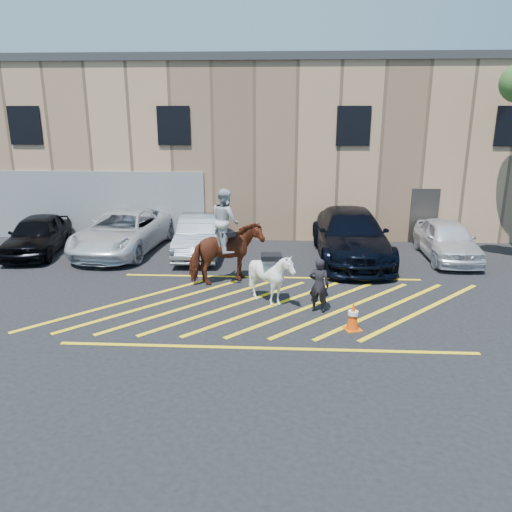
# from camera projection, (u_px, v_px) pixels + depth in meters

# --- Properties ---
(ground) EXTENTS (90.00, 90.00, 0.00)m
(ground) POSITION_uv_depth(u_px,v_px,m) (270.00, 303.00, 13.97)
(ground) COLOR black
(ground) RESTS_ON ground
(car_black_suv) EXTENTS (2.24, 4.40, 1.44)m
(car_black_suv) POSITION_uv_depth(u_px,v_px,m) (38.00, 235.00, 18.62)
(car_black_suv) COLOR black
(car_black_suv) RESTS_ON ground
(car_white_pickup) EXTENTS (3.11, 5.75, 1.53)m
(car_white_pickup) POSITION_uv_depth(u_px,v_px,m) (123.00, 231.00, 18.91)
(car_white_pickup) COLOR silver
(car_white_pickup) RESTS_ON ground
(car_silver_sedan) EXTENTS (1.68, 4.42, 1.44)m
(car_silver_sedan) POSITION_uv_depth(u_px,v_px,m) (200.00, 235.00, 18.53)
(car_silver_sedan) COLOR #8E939A
(car_silver_sedan) RESTS_ON ground
(car_blue_suv) EXTENTS (2.59, 6.02, 1.73)m
(car_blue_suv) POSITION_uv_depth(u_px,v_px,m) (351.00, 235.00, 17.92)
(car_blue_suv) COLOR black
(car_blue_suv) RESTS_ON ground
(car_white_suv) EXTENTS (1.71, 4.16, 1.41)m
(car_white_suv) POSITION_uv_depth(u_px,v_px,m) (447.00, 239.00, 17.97)
(car_white_suv) COLOR white
(car_white_suv) RESTS_ON ground
(handler) EXTENTS (0.62, 0.49, 1.48)m
(handler) POSITION_uv_depth(u_px,v_px,m) (319.00, 285.00, 13.18)
(handler) COLOR black
(handler) RESTS_ON ground
(warehouse) EXTENTS (32.42, 10.20, 7.30)m
(warehouse) POSITION_uv_depth(u_px,v_px,m) (277.00, 143.00, 24.44)
(warehouse) COLOR tan
(warehouse) RESTS_ON ground
(hatching_zone) EXTENTS (12.60, 5.12, 0.01)m
(hatching_zone) POSITION_uv_depth(u_px,v_px,m) (269.00, 306.00, 13.68)
(hatching_zone) COLOR yellow
(hatching_zone) RESTS_ON ground
(mounted_bay) EXTENTS (2.45, 1.98, 2.96)m
(mounted_bay) POSITION_uv_depth(u_px,v_px,m) (226.00, 246.00, 15.24)
(mounted_bay) COLOR #592015
(mounted_bay) RESTS_ON ground
(saddled_white) EXTENTS (1.33, 1.47, 1.53)m
(saddled_white) POSITION_uv_depth(u_px,v_px,m) (271.00, 277.00, 13.70)
(saddled_white) COLOR white
(saddled_white) RESTS_ON ground
(traffic_cone) EXTENTS (0.48, 0.48, 0.73)m
(traffic_cone) POSITION_uv_depth(u_px,v_px,m) (353.00, 316.00, 12.16)
(traffic_cone) COLOR orange
(traffic_cone) RESTS_ON ground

